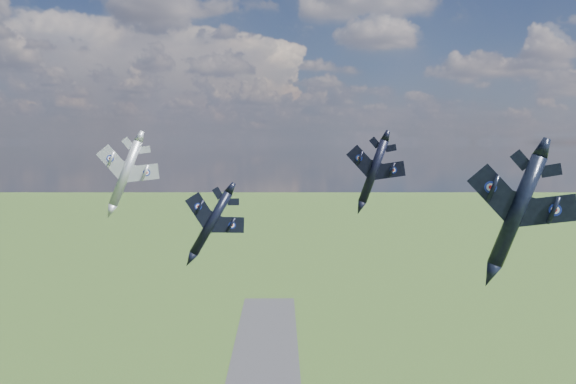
{
  "coord_description": "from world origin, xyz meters",
  "views": [
    {
      "loc": [
        6.68,
        -62.72,
        88.52
      ],
      "look_at": [
        7.57,
        7.79,
        82.3
      ],
      "focal_mm": 35.0,
      "sensor_mm": 36.0,
      "label": 1
    }
  ],
  "objects_px": {
    "jet_lead_navy": "(211,223)",
    "jet_left_silver": "(126,173)",
    "jet_right_navy": "(517,211)",
    "jet_high_navy": "(373,171)"
  },
  "relations": [
    {
      "from": "jet_lead_navy",
      "to": "jet_left_silver",
      "type": "distance_m",
      "value": 14.22
    },
    {
      "from": "jet_right_navy",
      "to": "jet_high_navy",
      "type": "relative_size",
      "value": 1.02
    },
    {
      "from": "jet_lead_navy",
      "to": "jet_left_silver",
      "type": "height_order",
      "value": "jet_left_silver"
    },
    {
      "from": "jet_lead_navy",
      "to": "jet_right_navy",
      "type": "height_order",
      "value": "jet_right_navy"
    },
    {
      "from": "jet_high_navy",
      "to": "jet_left_silver",
      "type": "distance_m",
      "value": 35.91
    },
    {
      "from": "jet_high_navy",
      "to": "jet_left_silver",
      "type": "relative_size",
      "value": 1.04
    },
    {
      "from": "jet_right_navy",
      "to": "jet_left_silver",
      "type": "height_order",
      "value": "jet_left_silver"
    },
    {
      "from": "jet_right_navy",
      "to": "jet_left_silver",
      "type": "xyz_separation_m",
      "value": [
        -41.58,
        29.73,
        1.68
      ]
    },
    {
      "from": "jet_lead_navy",
      "to": "jet_high_navy",
      "type": "bearing_deg",
      "value": 17.3
    },
    {
      "from": "jet_left_silver",
      "to": "jet_lead_navy",
      "type": "bearing_deg",
      "value": -27.6
    }
  ]
}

